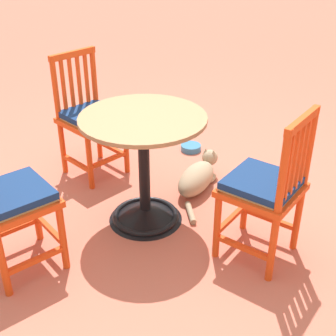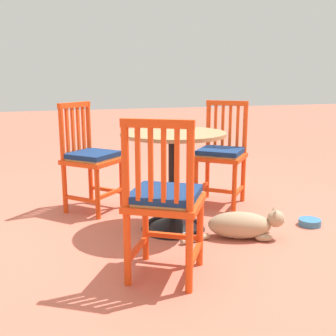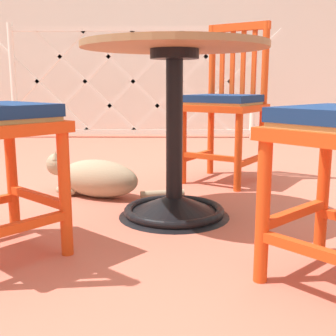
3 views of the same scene
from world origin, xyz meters
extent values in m
plane|color=#BC604C|center=(0.00, 0.00, 0.00)|extent=(24.00, 24.00, 0.00)
cube|color=silver|center=(0.00, 3.78, 1.40)|extent=(10.00, 0.20, 2.80)
cylinder|color=silver|center=(-1.66, 2.82, 0.59)|extent=(0.06, 0.06, 1.18)
cylinder|color=silver|center=(0.85, 2.82, 0.59)|extent=(0.06, 0.06, 1.18)
cube|color=silver|center=(-0.41, 2.82, 0.06)|extent=(2.51, 0.04, 0.05)
cube|color=silver|center=(-0.41, 2.82, 1.12)|extent=(2.51, 0.04, 0.05)
cube|color=silver|center=(-1.41, 2.82, 0.59)|extent=(1.07, 0.02, 1.07)
cube|color=silver|center=(-0.91, 2.82, 0.59)|extent=(1.07, 0.02, 1.07)
cube|color=silver|center=(-0.41, 2.82, 0.59)|extent=(1.07, 0.02, 1.07)
cube|color=silver|center=(0.10, 2.82, 0.59)|extent=(1.07, 0.02, 1.07)
cube|color=silver|center=(0.60, 2.82, 0.59)|extent=(1.07, 0.02, 1.07)
cube|color=silver|center=(-1.41, 2.82, 0.59)|extent=(1.07, 0.02, 1.07)
cube|color=silver|center=(-0.91, 2.82, 0.59)|extent=(1.07, 0.02, 1.07)
cube|color=silver|center=(-0.41, 2.82, 0.59)|extent=(1.07, 0.02, 1.07)
cube|color=silver|center=(0.10, 2.82, 0.59)|extent=(1.07, 0.02, 1.07)
cube|color=silver|center=(0.60, 2.82, 0.59)|extent=(1.07, 0.02, 1.07)
cone|color=black|center=(0.01, 0.02, 0.05)|extent=(0.48, 0.48, 0.10)
torus|color=black|center=(0.01, 0.02, 0.03)|extent=(0.44, 0.44, 0.04)
cylinder|color=black|center=(0.01, 0.02, 0.37)|extent=(0.07, 0.07, 0.66)
cylinder|color=black|center=(0.01, 0.02, 0.68)|extent=(0.20, 0.20, 0.04)
cylinder|color=#9E754C|center=(0.01, 0.02, 0.72)|extent=(0.76, 0.76, 0.02)
cylinder|color=#D64214|center=(0.35, 0.47, 0.23)|extent=(0.04, 0.04, 0.45)
cylinder|color=#D64214|center=(0.07, 0.65, 0.23)|extent=(0.04, 0.04, 0.45)
cylinder|color=#D64214|center=(0.54, 0.76, 0.46)|extent=(0.04, 0.04, 0.91)
cylinder|color=#D64214|center=(0.25, 0.94, 0.46)|extent=(0.04, 0.04, 0.91)
cube|color=#D64214|center=(0.44, 0.62, 0.14)|extent=(0.21, 0.30, 0.03)
cube|color=#D64214|center=(0.16, 0.80, 0.14)|extent=(0.21, 0.30, 0.03)
cube|color=#D64214|center=(0.21, 0.56, 0.17)|extent=(0.30, 0.21, 0.03)
cube|color=#D64214|center=(0.30, 0.71, 0.43)|extent=(0.55, 0.55, 0.04)
cube|color=tan|center=(0.30, 0.71, 0.45)|extent=(0.48, 0.48, 0.02)
cube|color=#D64214|center=(0.48, 0.80, 0.68)|extent=(0.03, 0.03, 0.39)
cube|color=#D64214|center=(0.42, 0.83, 0.68)|extent=(0.03, 0.03, 0.39)
cube|color=#D64214|center=(0.36, 0.87, 0.68)|extent=(0.03, 0.03, 0.39)
cube|color=#D64214|center=(0.31, 0.91, 0.68)|extent=(0.03, 0.03, 0.39)
cube|color=#D64214|center=(0.39, 0.85, 0.89)|extent=(0.34, 0.23, 0.04)
cube|color=navy|center=(0.30, 0.71, 0.48)|extent=(0.50, 0.50, 0.04)
cylinder|color=#D64214|center=(-0.60, -0.19, 0.23)|extent=(0.04, 0.04, 0.45)
cylinder|color=#D64214|center=(-0.35, -0.41, 0.23)|extent=(0.04, 0.04, 0.45)
cube|color=#D64214|center=(-0.46, -0.54, 0.14)|extent=(0.24, 0.27, 0.03)
cube|color=#D64214|center=(-0.48, -0.30, 0.17)|extent=(0.27, 0.24, 0.03)
cylinder|color=#D64214|center=(0.26, -0.61, 0.23)|extent=(0.04, 0.04, 0.45)
cylinder|color=#D64214|center=(0.51, -0.38, 0.23)|extent=(0.04, 0.04, 0.45)
cube|color=#D64214|center=(0.38, -0.73, 0.14)|extent=(0.25, 0.27, 0.03)
cube|color=#D64214|center=(0.39, -0.49, 0.17)|extent=(0.27, 0.25, 0.03)
ellipsoid|color=#9E896B|center=(-0.37, 0.35, 0.10)|extent=(0.48, 0.36, 0.19)
ellipsoid|color=silver|center=(-0.46, 0.39, 0.08)|extent=(0.22, 0.21, 0.14)
sphere|color=#9E896B|center=(-0.60, 0.45, 0.15)|extent=(0.12, 0.12, 0.12)
ellipsoid|color=silver|center=(-0.64, 0.46, 0.14)|extent=(0.06, 0.07, 0.04)
cone|color=#9E896B|center=(-0.60, 0.41, 0.20)|extent=(0.04, 0.04, 0.04)
cone|color=#9E896B|center=(-0.57, 0.47, 0.20)|extent=(0.04, 0.04, 0.04)
ellipsoid|color=#9E896B|center=(-0.54, 0.36, 0.03)|extent=(0.13, 0.10, 0.05)
ellipsoid|color=#9E896B|center=(-0.50, 0.46, 0.03)|extent=(0.13, 0.10, 0.05)
cylinder|color=#9E896B|center=(-0.04, 0.32, 0.02)|extent=(0.22, 0.08, 0.04)
camera|label=1|loc=(2.49, 0.34, 1.78)|focal=49.40mm
camera|label=2|loc=(0.99, 2.80, 1.11)|focal=44.29mm
camera|label=3|loc=(0.01, -1.79, 0.57)|focal=46.44mm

